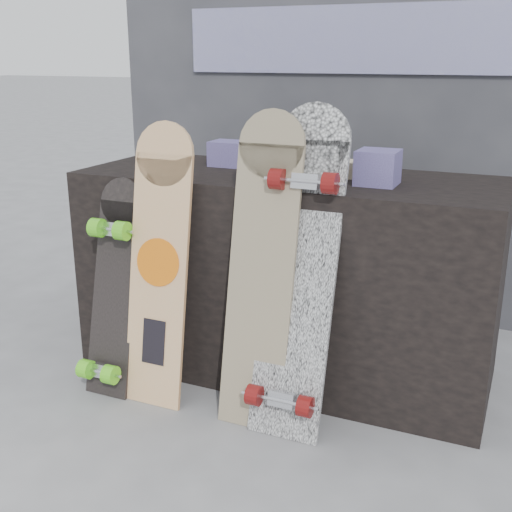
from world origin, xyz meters
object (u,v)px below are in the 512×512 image
at_px(longboard_cascadia, 299,267).
at_px(skateboard_dark, 112,287).
at_px(longboard_celtic, 262,262).
at_px(longboard_geisha, 159,258).
at_px(vendor_table, 286,275).

bearing_deg(longboard_cascadia, skateboard_dark, -174.67).
bearing_deg(longboard_cascadia, longboard_celtic, -175.42).
relative_size(longboard_geisha, skateboard_dark, 1.27).
relative_size(longboard_geisha, longboard_celtic, 0.95).
distance_m(longboard_geisha, longboard_cascadia, 0.52).
bearing_deg(longboard_cascadia, vendor_table, 116.93).
bearing_deg(vendor_table, longboard_geisha, -131.26).
height_order(longboard_geisha, skateboard_dark, longboard_geisha).
xyz_separation_m(longboard_geisha, longboard_celtic, (0.39, 0.03, 0.03)).
bearing_deg(longboard_geisha, skateboard_dark, -171.05).
height_order(vendor_table, longboard_geisha, longboard_geisha).
distance_m(vendor_table, skateboard_dark, 0.68).
relative_size(vendor_table, skateboard_dark, 1.99).
bearing_deg(vendor_table, skateboard_dark, -141.93).
xyz_separation_m(longboard_cascadia, skateboard_dark, (-0.71, -0.07, -0.16)).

